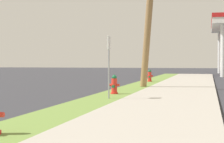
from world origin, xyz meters
The scene contains 3 objects.
fire_hydrant_second centered at (0.73, 14.29, 0.45)m, with size 0.42×0.38×0.74m.
fire_hydrant_third centered at (0.74, 24.01, 0.45)m, with size 0.42×0.37×0.74m.
street_sign_post centered at (0.98, 12.35, 1.63)m, with size 0.05×0.36×2.12m.
Camera 1 is at (4.31, -1.34, 1.40)m, focal length 66.48 mm.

